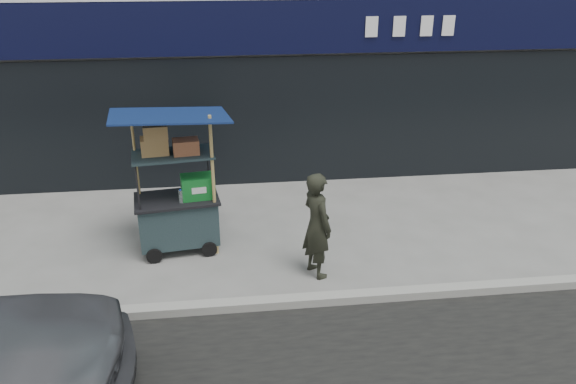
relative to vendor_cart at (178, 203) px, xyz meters
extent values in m
plane|color=slate|center=(1.18, -1.47, -0.76)|extent=(80.00, 80.00, 0.00)
cube|color=gray|center=(1.18, -1.67, -0.70)|extent=(80.00, 0.18, 0.12)
cube|color=black|center=(1.18, 2.39, 2.14)|extent=(15.68, 0.06, 0.90)
cube|color=black|center=(1.18, 2.43, 0.44)|extent=(15.68, 0.04, 2.40)
cube|color=black|center=(-0.02, 0.00, -0.29)|extent=(1.21, 0.80, 0.66)
cylinder|color=black|center=(-0.36, -0.39, -0.65)|extent=(0.23, 0.08, 0.23)
cylinder|color=black|center=(0.42, -0.29, -0.65)|extent=(0.23, 0.08, 0.23)
cube|color=black|center=(-0.02, 0.00, 0.06)|extent=(1.29, 0.89, 0.04)
cylinder|color=black|center=(-0.49, -0.34, 0.39)|extent=(0.03, 0.03, 0.71)
cylinder|color=black|center=(0.53, -0.21, 0.39)|extent=(0.03, 0.03, 0.71)
cylinder|color=black|center=(-0.57, 0.21, 0.39)|extent=(0.03, 0.03, 0.71)
cylinder|color=black|center=(0.46, 0.35, 0.39)|extent=(0.03, 0.03, 0.71)
cube|color=black|center=(-0.02, 0.00, 0.75)|extent=(1.21, 0.80, 0.03)
cylinder|color=olive|center=(0.53, -0.21, 0.30)|extent=(0.05, 0.05, 2.12)
cylinder|color=olive|center=(-0.57, 0.21, 0.25)|extent=(0.04, 0.04, 2.02)
cube|color=#0D1F4D|center=(-0.02, 0.00, 1.31)|extent=(1.74, 1.33, 0.19)
cube|color=#106B26|center=(0.30, 0.00, 0.24)|extent=(0.51, 0.39, 0.33)
cylinder|color=silver|center=(0.06, -0.18, 0.17)|extent=(0.07, 0.07, 0.19)
cylinder|color=blue|center=(0.06, -0.18, 0.28)|extent=(0.03, 0.03, 0.02)
cube|color=olive|center=(-0.26, 0.02, 0.88)|extent=(0.41, 0.33, 0.24)
cube|color=#9C6644|center=(0.18, -0.02, 0.86)|extent=(0.39, 0.31, 0.21)
cube|color=olive|center=(-0.23, 0.00, 1.09)|extent=(0.36, 0.29, 0.19)
imported|color=black|center=(1.90, -0.93, -0.01)|extent=(0.55, 0.64, 1.50)
camera|label=1|loc=(0.71, -7.57, 3.42)|focal=35.00mm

